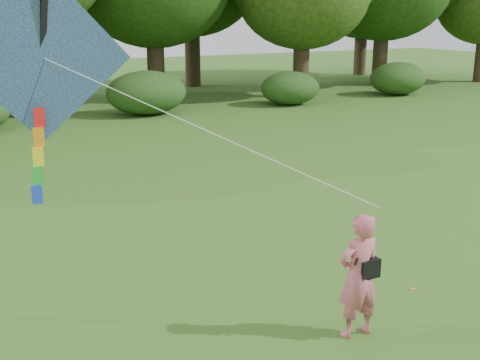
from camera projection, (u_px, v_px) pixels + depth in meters
name	position (u px, v px, depth m)	size (l,w,h in m)	color
ground	(357.00, 294.00, 9.44)	(100.00, 100.00, 0.00)	#265114
man_kite_flyer	(358.00, 276.00, 8.01)	(0.64, 0.42, 1.75)	#BF5A6A
crossbody_bag	(367.00, 267.00, 8.01)	(0.43, 0.20, 0.70)	black
flying_kite	(43.00, 62.00, 7.69)	(4.82, 2.78, 3.07)	#264AA4
shrub_band	(60.00, 101.00, 23.80)	(39.15, 3.22, 1.88)	#264919
fallen_leaves	(218.00, 212.00, 13.28)	(11.68, 14.38, 0.01)	olive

